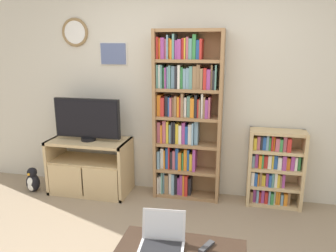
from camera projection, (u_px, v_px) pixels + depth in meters
The scene contains 8 objects.
wall_back at pixel (183, 89), 3.94m from camera, with size 6.66×0.09×2.60m.
tv_stand at pixel (90, 166), 4.12m from camera, with size 0.99×0.50×0.68m.
television at pixel (87, 119), 3.96m from camera, with size 0.83×0.18×0.52m.
bookshelf_tall at pixel (184, 115), 3.85m from camera, with size 0.79×0.27×2.00m.
bookshelf_short at pixel (273, 168), 3.77m from camera, with size 0.61×0.26×0.90m.
laptop at pixel (162, 238), 2.43m from camera, with size 0.35×0.29×0.25m.
remote_far_from_laptop at pixel (207, 246), 2.42m from camera, with size 0.11×0.16×0.02m.
penguin_figurine at pixel (33, 181), 4.16m from camera, with size 0.17×0.16×0.32m.
Camera 1 is at (0.67, -2.09, 1.85)m, focal length 35.00 mm.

